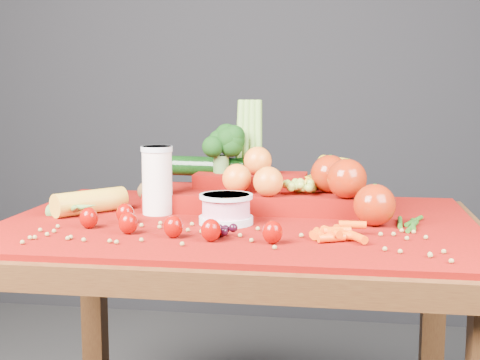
# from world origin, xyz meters

# --- Properties ---
(table) EXTENTS (1.10, 0.80, 0.75)m
(table) POSITION_xyz_m (0.00, 0.00, 0.66)
(table) COLOR #33170B
(table) RESTS_ON ground
(red_cloth) EXTENTS (1.05, 0.75, 0.01)m
(red_cloth) POSITION_xyz_m (0.00, 0.00, 0.76)
(red_cloth) COLOR #7D0405
(red_cloth) RESTS_ON table
(milk_glass) EXTENTS (0.07, 0.07, 0.16)m
(milk_glass) POSITION_xyz_m (-0.20, 0.04, 0.85)
(milk_glass) COLOR white
(milk_glass) RESTS_ON red_cloth
(yogurt_bowl) EXTENTS (0.12, 0.12, 0.07)m
(yogurt_bowl) POSITION_xyz_m (-0.02, -0.05, 0.80)
(yogurt_bowl) COLOR silver
(yogurt_bowl) RESTS_ON red_cloth
(strawberry_scatter) EXTENTS (0.44, 0.18, 0.05)m
(strawberry_scatter) POSITION_xyz_m (-0.13, -0.17, 0.79)
(strawberry_scatter) COLOR #920300
(strawberry_scatter) RESTS_ON red_cloth
(dark_grape_cluster) EXTENTS (0.06, 0.05, 0.03)m
(dark_grape_cluster) POSITION_xyz_m (-0.00, -0.18, 0.78)
(dark_grape_cluster) COLOR black
(dark_grape_cluster) RESTS_ON red_cloth
(soybean_scatter) EXTENTS (0.84, 0.24, 0.01)m
(soybean_scatter) POSITION_xyz_m (0.00, -0.20, 0.77)
(soybean_scatter) COLOR olive
(soybean_scatter) RESTS_ON red_cloth
(corn_ear) EXTENTS (0.25, 0.26, 0.06)m
(corn_ear) POSITION_xyz_m (-0.37, -0.01, 0.78)
(corn_ear) COLOR gold
(corn_ear) RESTS_ON red_cloth
(potato) EXTENTS (0.09, 0.07, 0.06)m
(potato) POSITION_xyz_m (-0.24, 0.17, 0.79)
(potato) COLOR #523921
(potato) RESTS_ON red_cloth
(baby_carrot_pile) EXTENTS (0.17, 0.17, 0.03)m
(baby_carrot_pile) POSITION_xyz_m (0.22, -0.16, 0.78)
(baby_carrot_pile) COLOR #F04808
(baby_carrot_pile) RESTS_ON red_cloth
(green_bean_pile) EXTENTS (0.14, 0.12, 0.01)m
(green_bean_pile) POSITION_xyz_m (0.37, -0.01, 0.77)
(green_bean_pile) COLOR #225714
(green_bean_pile) RESTS_ON red_cloth
(produce_mound) EXTENTS (0.61, 0.36, 0.27)m
(produce_mound) POSITION_xyz_m (0.06, 0.15, 0.82)
(produce_mound) COLOR #7D0405
(produce_mound) RESTS_ON red_cloth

